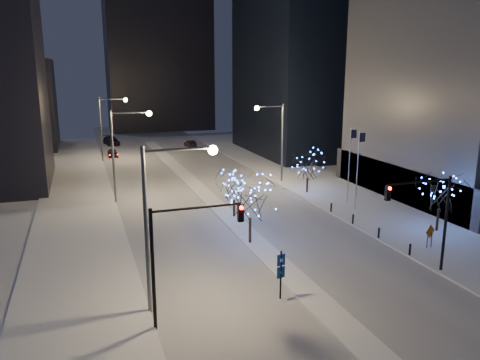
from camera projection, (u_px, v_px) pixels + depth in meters
name	position (u px, v px, depth m)	size (l,w,h in m)	color
ground	(316.00, 301.00, 29.16)	(160.00, 160.00, 0.00)	silver
road	(189.00, 180.00, 61.37)	(20.00, 130.00, 0.02)	silver
median	(199.00, 188.00, 56.75)	(2.00, 80.00, 0.15)	silver
east_sidewalk	(351.00, 198.00, 52.32)	(10.00, 90.00, 0.15)	silver
west_sidewalk	(78.00, 226.00, 43.10)	(8.00, 90.00, 0.15)	silver
filler_west_far	(2.00, 105.00, 83.50)	(18.00, 16.00, 16.00)	black
horizon_block	(158.00, 40.00, 110.94)	(24.00, 14.00, 42.00)	black
street_lamp_w_near	(164.00, 206.00, 26.68)	(4.40, 0.56, 10.00)	#595E66
street_lamp_w_mid	(123.00, 143.00, 49.69)	(4.40, 0.56, 10.00)	#595E66
street_lamp_w_far	(107.00, 120.00, 72.70)	(4.40, 0.56, 10.00)	#595E66
street_lamp_east	(276.00, 133.00, 58.50)	(3.90, 0.56, 10.00)	#595E66
traffic_signal_west	(181.00, 245.00, 25.39)	(5.26, 0.43, 7.00)	black
traffic_signal_east	(429.00, 210.00, 31.83)	(5.26, 0.43, 7.00)	black
flagpoles	(354.00, 162.00, 48.19)	(1.35, 2.60, 8.00)	silver
bollards	(365.00, 226.00, 41.47)	(0.16, 12.16, 0.90)	black
car_near	(113.00, 153.00, 77.65)	(1.55, 3.85, 1.31)	black
car_mid	(190.00, 144.00, 87.27)	(1.39, 4.00, 1.32)	black
car_far	(111.00, 141.00, 90.37)	(2.27, 5.58, 1.62)	black
holiday_tree_median_near	(250.00, 198.00, 37.86)	(5.59, 5.59, 5.79)	black
holiday_tree_median_far	(234.00, 187.00, 44.99)	(4.50, 4.50, 4.52)	black
holiday_tree_plaza_near	(440.00, 192.00, 40.78)	(5.58, 5.58, 5.48)	black
holiday_tree_plaza_far	(308.00, 166.00, 53.99)	(4.56, 4.56, 4.95)	black
wayfinding_sign	(281.00, 270.00, 29.00)	(0.57, 0.20, 3.21)	black
construction_sign	(430.00, 234.00, 37.33)	(1.14, 0.37, 1.94)	black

